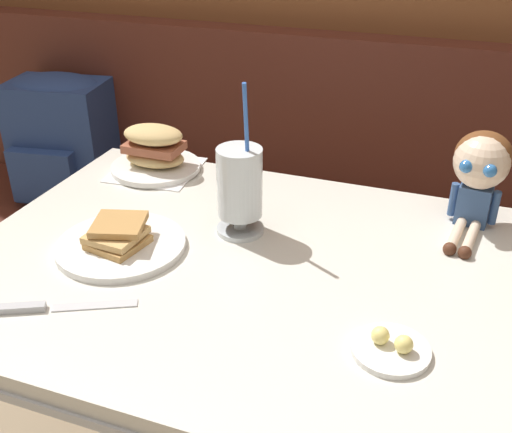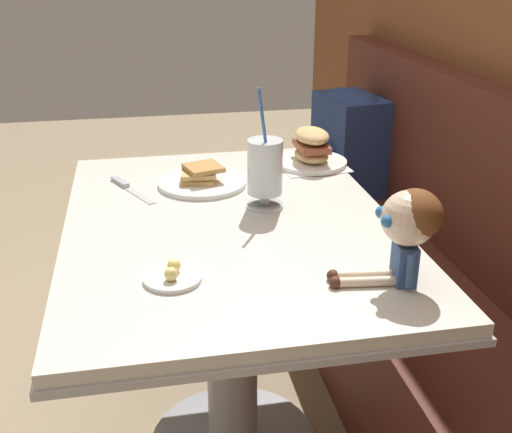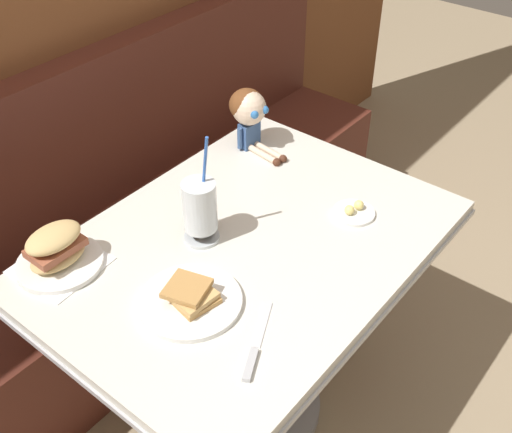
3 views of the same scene
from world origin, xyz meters
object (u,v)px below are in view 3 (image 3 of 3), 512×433
seated_doll (249,111)px  butter_saucer (354,212)px  sandwich_plate (57,252)px  toast_plate (190,299)px  milkshake_glass (200,209)px  butter_knife (254,353)px

seated_doll → butter_saucer: bearing=-101.5°
sandwich_plate → seated_doll: 0.75m
toast_plate → butter_saucer: 0.55m
toast_plate → sandwich_plate: sandwich_plate is taller
toast_plate → butter_saucer: size_ratio=2.08×
butter_saucer → milkshake_glass: bearing=142.9°
milkshake_glass → butter_knife: 0.43m
seated_doll → milkshake_glass: bearing=-156.0°
sandwich_plate → butter_saucer: (0.65, -0.47, -0.04)m
milkshake_glass → butter_saucer: milkshake_glass is taller
toast_plate → seated_doll: seated_doll is taller
toast_plate → sandwich_plate: bearing=107.8°
milkshake_glass → toast_plate: bearing=-143.6°
toast_plate → butter_saucer: toast_plate is taller
toast_plate → sandwich_plate: 0.37m
butter_saucer → toast_plate: bearing=167.6°
milkshake_glass → sandwich_plate: size_ratio=1.43×
milkshake_glass → sandwich_plate: 0.37m
milkshake_glass → butter_saucer: 0.44m
sandwich_plate → seated_doll: size_ratio=0.98×
toast_plate → seated_doll: 0.72m
butter_knife → seated_doll: (0.65, 0.55, 0.12)m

